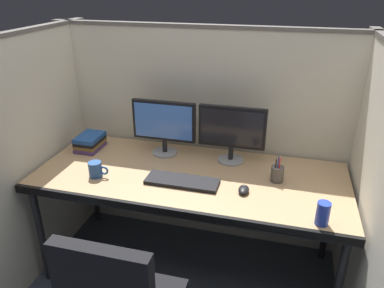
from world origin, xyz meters
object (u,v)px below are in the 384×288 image
at_px(computer_mouse, 244,190).
at_px(pen_cup, 277,174).
at_px(desk, 189,182).
at_px(keyboard_main, 182,181).
at_px(coffee_mug, 96,169).
at_px(monitor_right, 232,131).
at_px(soda_can, 323,213).
at_px(monitor_left, 164,124).
at_px(book_stack, 90,142).

height_order(computer_mouse, pen_cup, pen_cup).
distance_m(desk, keyboard_main, 0.12).
bearing_deg(computer_mouse, coffee_mug, -176.93).
relative_size(monitor_right, keyboard_main, 1.00).
bearing_deg(soda_can, desk, 157.88).
distance_m(keyboard_main, computer_mouse, 0.36).
bearing_deg(monitor_right, monitor_left, -179.51).
distance_m(coffee_mug, soda_can, 1.31).
distance_m(desk, computer_mouse, 0.37).
xyz_separation_m(keyboard_main, pen_cup, (0.54, 0.17, 0.04)).
distance_m(desk, monitor_left, 0.44).
bearing_deg(keyboard_main, book_stack, 158.82).
bearing_deg(soda_can, keyboard_main, 165.32).
bearing_deg(computer_mouse, monitor_left, 148.46).
bearing_deg(pen_cup, keyboard_main, -162.70).
relative_size(computer_mouse, book_stack, 0.42).
bearing_deg(monitor_left, soda_can, -29.03).
bearing_deg(book_stack, coffee_mug, -56.40).
bearing_deg(monitor_right, keyboard_main, -122.62).
distance_m(keyboard_main, coffee_mug, 0.53).
distance_m(monitor_left, book_stack, 0.56).
bearing_deg(desk, coffee_mug, -163.19).
xyz_separation_m(monitor_right, soda_can, (0.54, -0.56, -0.15)).
height_order(keyboard_main, pen_cup, pen_cup).
bearing_deg(monitor_left, desk, -45.54).
distance_m(monitor_right, keyboard_main, 0.47).
relative_size(desk, computer_mouse, 19.79).
height_order(desk, monitor_left, monitor_left).
bearing_deg(coffee_mug, keyboard_main, 6.32).
bearing_deg(pen_cup, soda_can, -57.40).
bearing_deg(computer_mouse, soda_can, -25.16).
xyz_separation_m(coffee_mug, soda_can, (1.30, -0.14, 0.01)).
relative_size(desk, pen_cup, 11.34).
distance_m(book_stack, pen_cup, 1.30).
bearing_deg(desk, computer_mouse, -18.39).
bearing_deg(coffee_mug, computer_mouse, 3.07).
height_order(book_stack, soda_can, soda_can).
relative_size(book_stack, soda_can, 1.86).
height_order(monitor_left, coffee_mug, monitor_left).
distance_m(keyboard_main, book_stack, 0.82).
distance_m(desk, book_stack, 0.80).
relative_size(monitor_right, soda_can, 3.52).
bearing_deg(soda_can, coffee_mug, 173.67).
xyz_separation_m(monitor_left, monitor_right, (0.45, 0.00, 0.00)).
xyz_separation_m(monitor_right, computer_mouse, (0.14, -0.37, -0.20)).
bearing_deg(desk, pen_cup, 6.75).
relative_size(monitor_left, coffee_mug, 3.41).
bearing_deg(monitor_right, computer_mouse, -69.59).
distance_m(computer_mouse, book_stack, 1.17).
bearing_deg(keyboard_main, computer_mouse, -1.66).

